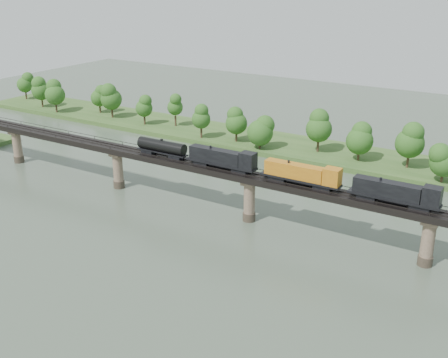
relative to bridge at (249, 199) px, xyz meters
The scene contains 6 objects.
ground 30.49m from the bridge, 90.00° to the right, with size 400.00×400.00×0.00m, color #3A4939.
far_bank 55.20m from the bridge, 90.00° to the left, with size 300.00×24.00×1.60m, color #325221.
bridge is the anchor object (origin of this frame).
bridge_superstructure 6.33m from the bridge, 90.00° to the left, with size 220.00×4.90×0.75m.
far_treeline 51.30m from the bridge, 99.23° to the left, with size 289.06×17.54×13.60m.
freight_train 10.28m from the bridge, ahead, with size 73.62×2.87×5.07m.
Camera 1 is at (57.64, -74.60, 55.37)m, focal length 45.00 mm.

